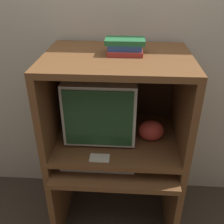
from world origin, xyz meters
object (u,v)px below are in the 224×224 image
object	(u,v)px
keyboard	(98,163)
mouse	(146,163)
snack_bag	(151,131)
crt_monitor	(102,103)
book_stack	(125,46)

from	to	relation	value
keyboard	mouse	xyz separation A→B (m)	(0.31, 0.01, 0.00)
keyboard	snack_bag	xyz separation A→B (m)	(0.34, 0.14, 0.17)
crt_monitor	keyboard	bearing A→B (deg)	-91.95
keyboard	crt_monitor	bearing A→B (deg)	88.05
snack_bag	book_stack	world-z (taller)	book_stack
crt_monitor	mouse	world-z (taller)	crt_monitor
mouse	book_stack	xyz separation A→B (m)	(-0.15, 0.19, 0.70)
keyboard	snack_bag	size ratio (longest dim) A/B	2.80
keyboard	mouse	world-z (taller)	mouse
crt_monitor	snack_bag	xyz separation A→B (m)	(0.33, -0.08, -0.15)
keyboard	book_stack	world-z (taller)	book_stack
mouse	snack_bag	size ratio (longest dim) A/B	0.46
snack_bag	book_stack	distance (m)	0.57
mouse	book_stack	bearing A→B (deg)	129.44
crt_monitor	book_stack	bearing A→B (deg)	-8.74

